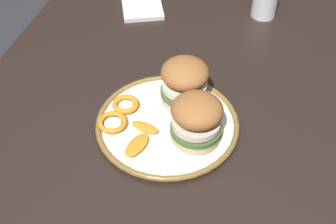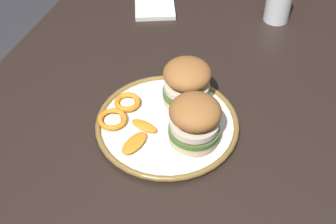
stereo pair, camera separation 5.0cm
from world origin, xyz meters
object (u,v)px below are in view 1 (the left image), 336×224
at_px(drinking_glass, 265,0).
at_px(dinner_plate, 168,122).
at_px(sandwich_half_left, 185,81).
at_px(dining_table, 186,159).
at_px(sandwich_half_right, 197,119).

bearing_deg(drinking_glass, dinner_plate, -17.44).
xyz_separation_m(dinner_plate, sandwich_half_left, (-0.07, 0.02, 0.06)).
distance_m(dining_table, sandwich_half_left, 0.18).
bearing_deg(drinking_glass, dining_table, -12.49).
xyz_separation_m(dining_table, dinner_plate, (-0.00, -0.04, 0.10)).
relative_size(sandwich_half_right, drinking_glass, 1.16).
relative_size(sandwich_half_left, drinking_glass, 1.27).
xyz_separation_m(dinner_plate, sandwich_half_right, (0.03, 0.07, 0.06)).
height_order(dining_table, sandwich_half_left, sandwich_half_left).
bearing_deg(sandwich_half_right, dining_table, -140.04).
bearing_deg(sandwich_half_right, dinner_plate, -115.59).
relative_size(dining_table, sandwich_half_left, 10.58).
bearing_deg(dining_table, drinking_glass, 167.51).
height_order(dinner_plate, sandwich_half_right, sandwich_half_right).
relative_size(dinner_plate, sandwich_half_left, 2.24).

